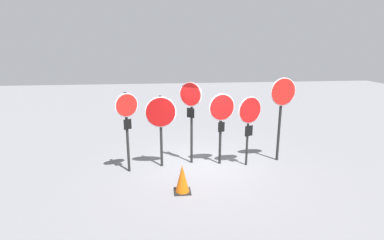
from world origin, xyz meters
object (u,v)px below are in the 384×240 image
(stop_sign_2, at_px, (191,107))
(stop_sign_1, at_px, (161,118))
(stop_sign_4, at_px, (249,117))
(stop_sign_0, at_px, (127,117))
(stop_sign_5, at_px, (282,103))
(stop_sign_3, at_px, (221,116))
(traffic_cone_0, at_px, (182,179))

(stop_sign_2, bearing_deg, stop_sign_1, -133.98)
(stop_sign_2, bearing_deg, stop_sign_4, 22.05)
(stop_sign_4, bearing_deg, stop_sign_0, 161.00)
(stop_sign_5, bearing_deg, stop_sign_1, 170.35)
(stop_sign_3, bearing_deg, traffic_cone_0, -140.83)
(stop_sign_2, xyz_separation_m, traffic_cone_0, (-0.44, -1.93, -1.52))
(stop_sign_0, relative_size, stop_sign_1, 1.07)
(stop_sign_4, height_order, stop_sign_5, stop_sign_5)
(stop_sign_1, distance_m, stop_sign_5, 3.89)
(stop_sign_4, xyz_separation_m, traffic_cone_0, (-2.21, -1.53, -1.25))
(stop_sign_2, xyz_separation_m, stop_sign_5, (2.92, -0.10, 0.08))
(stop_sign_4, relative_size, stop_sign_5, 0.81)
(stop_sign_5, bearing_deg, traffic_cone_0, -162.35)
(stop_sign_0, height_order, stop_sign_5, stop_sign_5)
(stop_sign_2, height_order, stop_sign_5, stop_sign_5)
(stop_sign_4, bearing_deg, traffic_cone_0, -165.38)
(stop_sign_1, height_order, stop_sign_2, stop_sign_2)
(stop_sign_3, bearing_deg, stop_sign_1, 167.41)
(stop_sign_0, relative_size, traffic_cone_0, 3.23)
(stop_sign_4, xyz_separation_m, stop_sign_5, (1.15, 0.30, 0.35))
(stop_sign_5, height_order, traffic_cone_0, stop_sign_5)
(stop_sign_3, distance_m, stop_sign_4, 0.86)
(stop_sign_0, distance_m, stop_sign_5, 4.88)
(stop_sign_1, distance_m, stop_sign_2, 1.01)
(stop_sign_4, height_order, traffic_cone_0, stop_sign_4)
(stop_sign_2, xyz_separation_m, stop_sign_3, (0.94, -0.19, -0.28))
(stop_sign_0, xyz_separation_m, stop_sign_4, (3.72, 0.07, -0.10))
(stop_sign_1, height_order, stop_sign_4, stop_sign_1)
(stop_sign_0, bearing_deg, stop_sign_5, -24.67)
(stop_sign_1, relative_size, stop_sign_5, 0.82)
(stop_sign_2, xyz_separation_m, stop_sign_4, (1.78, -0.40, -0.27))
(stop_sign_5, relative_size, traffic_cone_0, 3.66)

